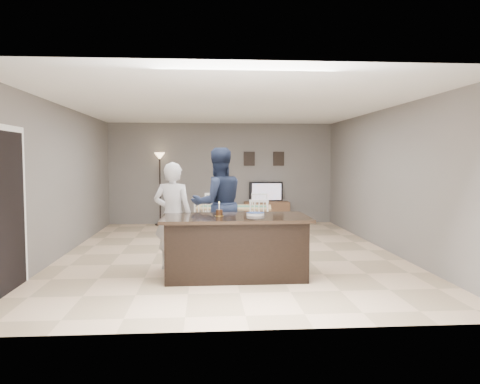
{
  "coord_description": "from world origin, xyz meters",
  "views": [
    {
      "loc": [
        -0.44,
        -8.61,
        1.73
      ],
      "look_at": [
        0.18,
        -0.3,
        1.15
      ],
      "focal_mm": 35.0,
      "sensor_mm": 36.0,
      "label": 1
    }
  ],
  "objects": [
    {
      "name": "doorway",
      "position": [
        -2.99,
        -2.3,
        1.26
      ],
      "size": [
        0.0,
        2.1,
        2.65
      ],
      "color": "black",
      "rests_on": "floor"
    },
    {
      "name": "tv_screen_glow",
      "position": [
        1.2,
        3.76,
        0.87
      ],
      "size": [
        0.78,
        0.0,
        0.78
      ],
      "primitive_type": "plane",
      "rotation": [
        1.57,
        0.0,
        3.14
      ],
      "color": "#CC5616",
      "rests_on": "tv_console"
    },
    {
      "name": "plate_stack",
      "position": [
        0.3,
        -1.73,
        0.92
      ],
      "size": [
        0.27,
        0.27,
        0.04
      ],
      "color": "white",
      "rests_on": "kitchen_island"
    },
    {
      "name": "birthday_cake",
      "position": [
        -0.24,
        -1.74,
        0.95
      ],
      "size": [
        0.13,
        0.13,
        0.21
      ],
      "color": "gold",
      "rests_on": "kitchen_island"
    },
    {
      "name": "kitchen_island",
      "position": [
        0.0,
        -1.8,
        0.45
      ],
      "size": [
        2.15,
        1.1,
        0.9
      ],
      "color": "black",
      "rests_on": "floor"
    },
    {
      "name": "tv_console",
      "position": [
        1.2,
        3.77,
        0.3
      ],
      "size": [
        1.2,
        0.4,
        0.6
      ],
      "primitive_type": "cube",
      "color": "brown",
      "rests_on": "floor"
    },
    {
      "name": "dining_table",
      "position": [
        0.16,
        1.23,
        0.61
      ],
      "size": [
        1.7,
        1.94,
        0.96
      ],
      "rotation": [
        0.0,
        0.0,
        -0.12
      ],
      "color": "#A18657",
      "rests_on": "floor"
    },
    {
      "name": "picture_frames",
      "position": [
        1.15,
        3.98,
        1.75
      ],
      "size": [
        1.1,
        0.02,
        0.38
      ],
      "color": "black",
      "rests_on": "room_shell"
    },
    {
      "name": "floor",
      "position": [
        0.0,
        0.0,
        0.0
      ],
      "size": [
        8.0,
        8.0,
        0.0
      ],
      "primitive_type": "plane",
      "color": "#D7B08A",
      "rests_on": "ground"
    },
    {
      "name": "woman",
      "position": [
        -0.95,
        -1.25,
        0.85
      ],
      "size": [
        0.69,
        0.54,
        1.69
      ],
      "primitive_type": "imported",
      "rotation": [
        0.0,
        0.0,
        2.91
      ],
      "color": "silver",
      "rests_on": "floor"
    },
    {
      "name": "floor_lamp",
      "position": [
        -1.63,
        3.79,
        1.48
      ],
      "size": [
        0.29,
        0.29,
        1.91
      ],
      "color": "black",
      "rests_on": "floor"
    },
    {
      "name": "room_shell",
      "position": [
        0.0,
        0.0,
        1.68
      ],
      "size": [
        8.0,
        8.0,
        8.0
      ],
      "color": "slate",
      "rests_on": "floor"
    },
    {
      "name": "man",
      "position": [
        -0.22,
        -0.62,
        0.97
      ],
      "size": [
        1.1,
        0.95,
        1.93
      ],
      "primitive_type": "imported",
      "rotation": [
        0.0,
        0.0,
        3.41
      ],
      "color": "#192238",
      "rests_on": "floor"
    },
    {
      "name": "television",
      "position": [
        1.2,
        3.84,
        0.86
      ],
      "size": [
        0.91,
        0.12,
        0.53
      ],
      "primitive_type": "imported",
      "rotation": [
        0.0,
        0.0,
        3.14
      ],
      "color": "black",
      "rests_on": "tv_console"
    }
  ]
}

